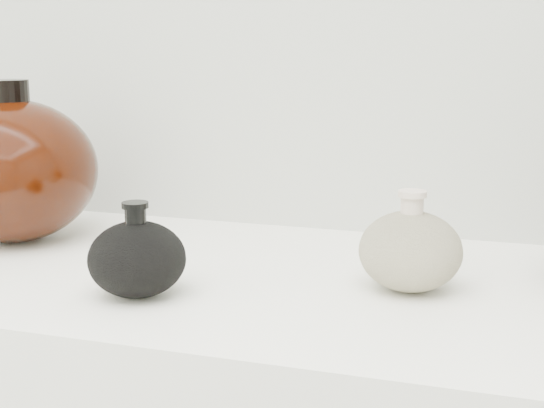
% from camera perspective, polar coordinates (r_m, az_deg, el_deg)
% --- Properties ---
extents(black_gourd_vase, '(0.14, 0.14, 0.11)m').
position_cam_1_polar(black_gourd_vase, '(0.85, -10.12, -4.04)').
color(black_gourd_vase, black).
rests_on(black_gourd_vase, display_counter).
extents(cream_gourd_vase, '(0.14, 0.14, 0.11)m').
position_cam_1_polar(cream_gourd_vase, '(0.87, 10.38, -3.44)').
color(cream_gourd_vase, beige).
rests_on(cream_gourd_vase, display_counter).
extents(left_round_pot, '(0.28, 0.28, 0.23)m').
position_cam_1_polar(left_round_pot, '(1.12, -18.96, 2.44)').
color(left_round_pot, black).
rests_on(left_round_pot, display_counter).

